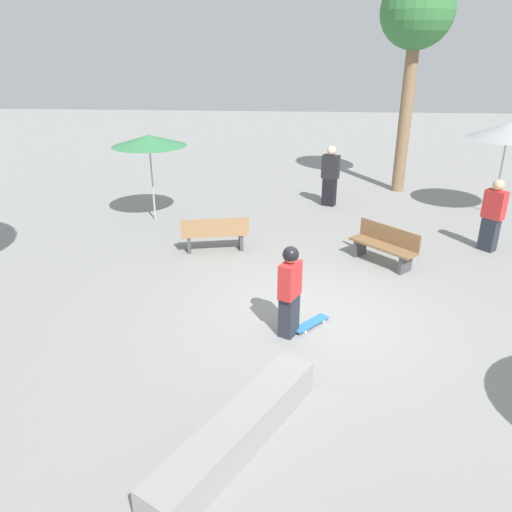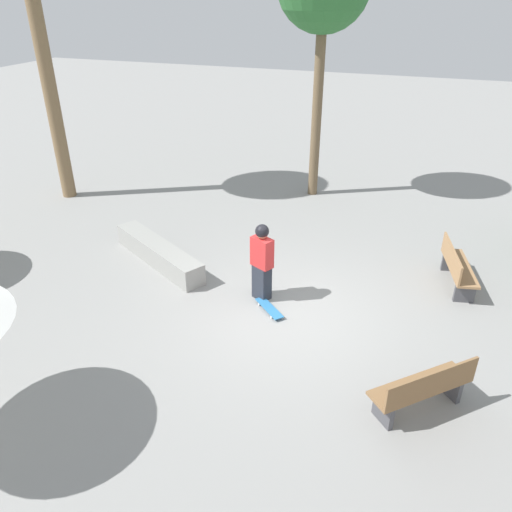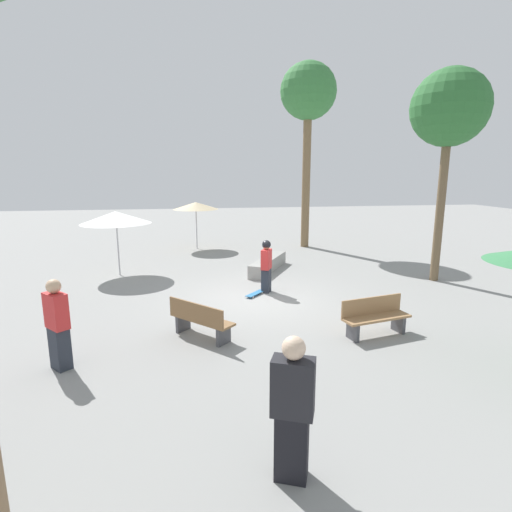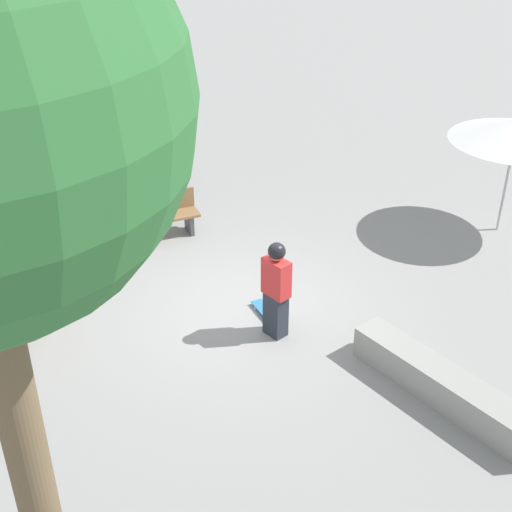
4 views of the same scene
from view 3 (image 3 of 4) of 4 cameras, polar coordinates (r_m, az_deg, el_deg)
name	(u,v)px [view 3 (image 3 of 4)]	position (r m, az deg, el deg)	size (l,w,h in m)	color
ground_plane	(257,299)	(11.68, 0.18, -6.16)	(60.00, 60.00, 0.00)	gray
skater_main	(266,264)	(12.13, 1.49, -1.21)	(0.49, 0.40, 1.62)	#282D38
skateboard	(255,293)	(12.00, -0.11, -5.37)	(0.73, 0.69, 0.07)	teal
concrete_ledge	(268,264)	(14.92, 1.75, -1.20)	(2.81, 1.89, 0.48)	gray
bench_near	(200,320)	(9.00, -7.96, -9.03)	(1.46, 1.43, 0.85)	#47474C
bench_far	(375,317)	(9.48, 16.64, -8.32)	(0.77, 1.66, 0.85)	#47474C
shade_umbrella_white	(116,217)	(14.81, -19.38, 5.22)	(2.42, 2.42, 2.29)	#B7B7BC
shade_umbrella_tan	(196,206)	(19.22, -8.59, 7.11)	(2.14, 2.14, 2.23)	#B7B7BC
palm_tree_left	(450,110)	(14.65, 25.93, 18.21)	(2.41, 2.41, 6.81)	brown
palm_tree_center_right	(308,96)	(19.93, 7.48, 21.74)	(2.60, 2.60, 8.57)	brown
bystander_watching	(58,325)	(8.31, -26.48, -8.79)	(0.53, 0.51, 1.73)	#282D38
bystander_far	(292,410)	(5.01, 5.23, -21.02)	(0.44, 0.56, 1.82)	black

